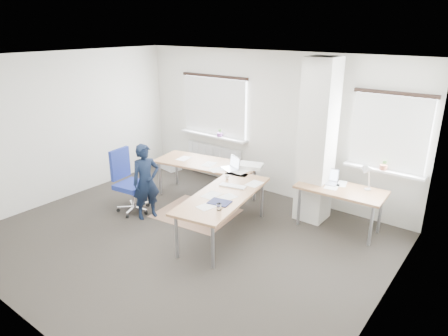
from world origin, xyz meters
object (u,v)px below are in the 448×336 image
Objects in this scene: task_chair at (131,195)px; person at (146,182)px; desk_side at (341,191)px; desk_main at (217,179)px.

task_chair is 0.54m from person.
desk_side is 3.69m from task_chair.
person is (-2.87, -1.63, -0.01)m from desk_side.
task_chair is at bearing -155.50° from desk_side.
task_chair reaches higher than desk_main.
person reaches higher than desk_main.
task_chair is at bearing -158.03° from desk_main.
person reaches higher than task_chair.
task_chair is (-1.33, -0.83, -0.37)m from desk_main.
person reaches higher than desk_side.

